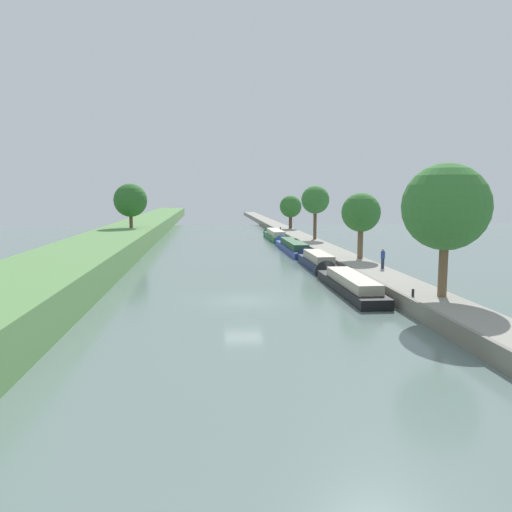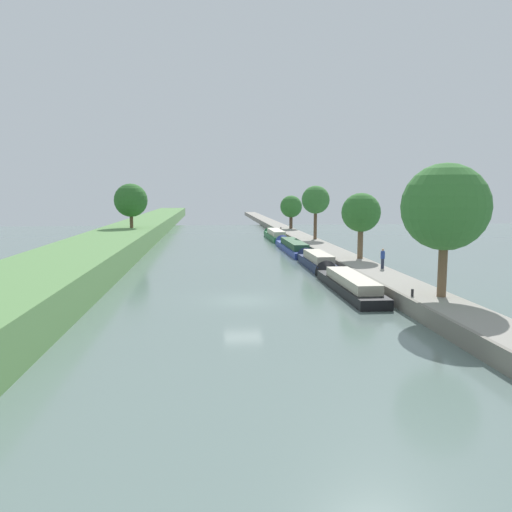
# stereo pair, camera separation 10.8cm
# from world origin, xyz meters

# --- Properties ---
(ground_plane) EXTENTS (160.00, 160.00, 0.00)m
(ground_plane) POSITION_xyz_m (0.00, 0.00, 0.00)
(ground_plane) COLOR slate
(left_grassy_bank) EXTENTS (7.57, 260.00, 2.35)m
(left_grassy_bank) POSITION_xyz_m (-13.34, 0.00, 1.17)
(left_grassy_bank) COLOR #5B894C
(left_grassy_bank) RESTS_ON ground_plane
(right_towpath) EXTENTS (3.06, 260.00, 0.96)m
(right_towpath) POSITION_xyz_m (11.09, 0.00, 0.48)
(right_towpath) COLOR gray
(right_towpath) RESTS_ON ground_plane
(stone_quay) EXTENTS (0.25, 260.00, 1.01)m
(stone_quay) POSITION_xyz_m (9.43, 0.00, 0.51)
(stone_quay) COLOR gray
(stone_quay) RESTS_ON ground_plane
(narrowboat_black) EXTENTS (2.06, 13.38, 1.98)m
(narrowboat_black) POSITION_xyz_m (7.83, 3.04, 0.55)
(narrowboat_black) COLOR black
(narrowboat_black) RESTS_ON ground_plane
(narrowboat_navy) EXTENTS (1.97, 10.56, 2.07)m
(narrowboat_navy) POSITION_xyz_m (8.02, 14.74, 0.62)
(narrowboat_navy) COLOR #141E42
(narrowboat_navy) RESTS_ON ground_plane
(narrowboat_blue) EXTENTS (2.07, 16.35, 2.06)m
(narrowboat_blue) POSITION_xyz_m (7.95, 28.45, 0.58)
(narrowboat_blue) COLOR #283D93
(narrowboat_blue) RESTS_ON ground_plane
(narrowboat_green) EXTENTS (2.06, 14.01, 2.12)m
(narrowboat_green) POSITION_xyz_m (7.97, 44.76, 0.63)
(narrowboat_green) COLOR #1E6033
(narrowboat_green) RESTS_ON ground_plane
(tree_rightbank_near) EXTENTS (5.11, 5.11, 7.89)m
(tree_rightbank_near) POSITION_xyz_m (11.58, -4.34, 6.27)
(tree_rightbank_near) COLOR brown
(tree_rightbank_near) RESTS_ON right_towpath
(tree_rightbank_midnear) EXTENTS (3.63, 3.63, 6.15)m
(tree_rightbank_midnear) POSITION_xyz_m (11.96, 13.39, 5.24)
(tree_rightbank_midnear) COLOR brown
(tree_rightbank_midnear) RESTS_ON right_towpath
(tree_rightbank_midfar) EXTENTS (3.70, 3.70, 7.09)m
(tree_rightbank_midfar) POSITION_xyz_m (11.92, 33.56, 6.15)
(tree_rightbank_midfar) COLOR brown
(tree_rightbank_midfar) RESTS_ON right_towpath
(tree_rightbank_far) EXTENTS (3.77, 3.77, 5.69)m
(tree_rightbank_far) POSITION_xyz_m (11.97, 53.92, 4.73)
(tree_rightbank_far) COLOR #4C3828
(tree_rightbank_far) RESTS_ON right_towpath
(tree_leftbank_downstream) EXTENTS (4.51, 4.51, 6.01)m
(tree_leftbank_downstream) POSITION_xyz_m (-12.70, 37.66, 6.09)
(tree_leftbank_downstream) COLOR brown
(tree_leftbank_downstream) RESTS_ON left_grassy_bank
(person_walking) EXTENTS (0.34, 0.34, 1.66)m
(person_walking) POSITION_xyz_m (11.89, 6.92, 1.83)
(person_walking) COLOR #282D42
(person_walking) RESTS_ON right_towpath
(mooring_bollard_near) EXTENTS (0.16, 0.16, 0.45)m
(mooring_bollard_near) POSITION_xyz_m (9.86, -4.17, 1.19)
(mooring_bollard_near) COLOR black
(mooring_bollard_near) RESTS_ON right_towpath
(mooring_bollard_far) EXTENTS (0.16, 0.16, 0.45)m
(mooring_bollard_far) POSITION_xyz_m (9.86, 51.40, 1.19)
(mooring_bollard_far) COLOR black
(mooring_bollard_far) RESTS_ON right_towpath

